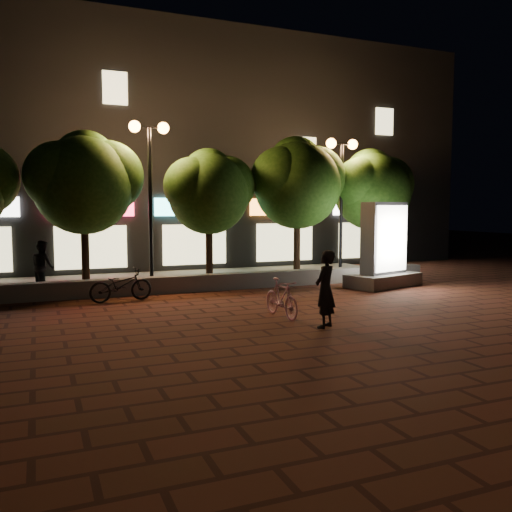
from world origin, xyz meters
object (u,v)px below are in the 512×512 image
tree_mid (210,188)px  scooter_pink (281,298)px  street_lamp_left (150,161)px  scooter_parked (121,285)px  pedestrian (43,266)px  tree_left (85,179)px  tree_far_right (373,187)px  ad_kiosk (384,253)px  street_lamp_right (342,171)px  tree_right (298,180)px  rider (325,289)px

tree_mid → scooter_pink: size_ratio=2.96×
street_lamp_left → scooter_parked: size_ratio=2.99×
tree_mid → scooter_pink: (-0.19, -6.11, -2.76)m
tree_mid → pedestrian: (-5.29, -0.35, -2.37)m
scooter_parked → tree_left: bearing=5.2°
tree_far_right → ad_kiosk: tree_far_right is taller
street_lamp_right → pedestrian: bearing=-179.5°
tree_mid → street_lamp_right: bearing=-3.0°
tree_left → pedestrian: size_ratio=3.19×
tree_mid → tree_right: 3.32m
tree_far_right → street_lamp_right: 1.66m
tree_right → scooter_parked: bearing=-159.6°
rider → pedestrian: bearing=-87.9°
tree_far_right → rider: bearing=-130.2°
street_lamp_left → ad_kiosk: 8.07m
tree_mid → street_lamp_left: bearing=-172.7°
ad_kiosk → pedestrian: size_ratio=1.83×
scooter_pink → tree_mid: bearing=84.9°
tree_mid → street_lamp_right: 5.00m
tree_mid → ad_kiosk: (5.02, -2.82, -2.11)m
street_lamp_right → scooter_parked: 9.23m
pedestrian → tree_right: bearing=-113.0°
tree_far_right → pedestrian: 12.06m
rider → pedestrian: 8.97m
tree_right → pedestrian: bearing=-177.7°
scooter_pink → scooter_parked: scooter_pink is taller
ad_kiosk → scooter_parked: ad_kiosk is taller
tree_left → pedestrian: (-1.29, -0.35, -2.60)m
tree_left → scooter_pink: (3.81, -6.11, -2.99)m
rider → street_lamp_right: bearing=-159.3°
tree_far_right → scooter_parked: 10.55m
tree_left → pedestrian: bearing=-164.8°
tree_right → rider: size_ratio=3.05×
tree_right → ad_kiosk: bearing=-58.7°
tree_far_right → scooter_pink: (-6.69, -6.11, -2.91)m
tree_right → tree_mid: bearing=-180.0°
tree_mid → scooter_parked: bearing=-143.5°
tree_mid → pedestrian: tree_mid is taller
street_lamp_right → rider: street_lamp_right is taller
street_lamp_right → ad_kiosk: bearing=-88.4°
tree_left → street_lamp_left: bearing=-7.7°
scooter_parked → pedestrian: size_ratio=1.13×
street_lamp_right → tree_right: bearing=170.9°
scooter_pink → ad_kiosk: bearing=29.0°
tree_right → street_lamp_right: 1.70m
tree_far_right → scooter_parked: bearing=-165.9°
street_lamp_left → street_lamp_right: bearing=0.0°
ad_kiosk → rider: ad_kiosk is taller
tree_left → ad_kiosk: tree_left is taller
tree_far_right → street_lamp_left: size_ratio=0.92×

